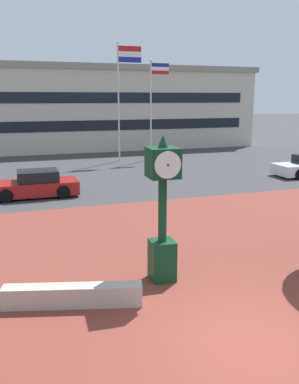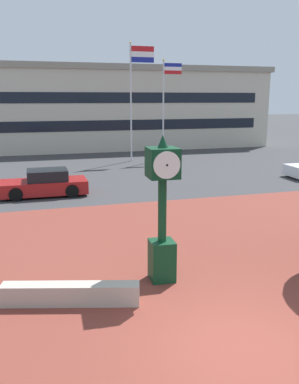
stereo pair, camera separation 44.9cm
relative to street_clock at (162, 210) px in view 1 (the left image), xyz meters
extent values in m
plane|color=#38383A|center=(0.58, -3.28, -1.92)|extent=(200.00, 200.00, 0.00)
cube|color=brown|center=(0.58, 0.38, -1.91)|extent=(44.00, 15.31, 0.01)
cube|color=#ADA393|center=(-2.45, -0.67, -1.67)|extent=(3.19, 1.24, 0.50)
cube|color=#0C381E|center=(0.00, 0.00, -1.38)|extent=(0.65, 0.65, 1.08)
cylinder|color=#0C381E|center=(0.00, 0.00, 0.00)|extent=(0.22, 0.22, 1.68)
cube|color=#0C381E|center=(0.00, 0.00, 1.21)|extent=(0.78, 0.78, 0.75)
cylinder|color=white|center=(0.02, 0.39, 1.21)|extent=(0.67, 0.06, 0.67)
sphere|color=black|center=(0.02, 0.41, 1.21)|extent=(0.05, 0.05, 0.05)
cylinder|color=white|center=(-0.02, -0.39, 1.21)|extent=(0.67, 0.06, 0.67)
sphere|color=black|center=(-0.02, -0.41, 1.21)|extent=(0.05, 0.05, 0.05)
cone|color=#0C381E|center=(0.00, 0.00, 1.74)|extent=(0.26, 0.26, 0.32)
cylinder|color=black|center=(12.44, 10.13, -1.60)|extent=(0.65, 0.24, 0.64)
cylinder|color=black|center=(12.49, 11.84, -1.60)|extent=(0.65, 0.24, 0.64)
cube|color=maroon|center=(-2.62, 10.74, -1.48)|extent=(4.18, 1.81, 0.64)
cube|color=black|center=(-2.41, 10.74, -0.92)|extent=(1.93, 1.55, 0.56)
cylinder|color=black|center=(-3.92, 9.90, -1.60)|extent=(0.64, 0.22, 0.64)
cylinder|color=black|center=(-3.91, 11.58, -1.60)|extent=(0.64, 0.22, 0.64)
cylinder|color=black|center=(-1.33, 9.89, -1.60)|extent=(0.64, 0.22, 0.64)
cylinder|color=black|center=(-1.32, 11.57, -1.60)|extent=(0.64, 0.22, 0.64)
cylinder|color=silver|center=(4.22, 20.45, 2.33)|extent=(0.12, 0.12, 8.50)
sphere|color=gold|center=(4.22, 20.45, 6.65)|extent=(0.14, 0.14, 0.14)
cube|color=red|center=(5.13, 20.45, 6.25)|extent=(1.71, 0.02, 0.38)
cube|color=white|center=(5.13, 20.45, 5.87)|extent=(1.71, 0.02, 0.38)
cube|color=navy|center=(5.13, 20.45, 5.48)|extent=(1.71, 0.02, 0.38)
cylinder|color=silver|center=(6.74, 20.45, 1.77)|extent=(0.12, 0.12, 7.37)
sphere|color=gold|center=(6.74, 20.45, 5.52)|extent=(0.14, 0.14, 0.14)
cube|color=navy|center=(7.48, 20.45, 5.17)|extent=(1.37, 0.02, 0.26)
cube|color=white|center=(7.48, 20.45, 4.91)|extent=(1.37, 0.02, 0.26)
cube|color=red|center=(7.48, 20.45, 4.65)|extent=(1.37, 0.02, 0.26)
cube|color=beige|center=(3.73, 33.85, 1.62)|extent=(31.15, 15.78, 7.07)
cube|color=gray|center=(3.73, 33.85, 5.40)|extent=(31.77, 16.10, 0.50)
cube|color=black|center=(3.73, 25.94, 0.44)|extent=(28.04, 0.04, 0.90)
cube|color=black|center=(3.73, 25.94, 2.79)|extent=(28.04, 0.04, 0.90)
camera|label=1|loc=(-3.56, -9.39, 2.78)|focal=38.19mm
camera|label=2|loc=(-3.13, -9.53, 2.78)|focal=38.19mm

